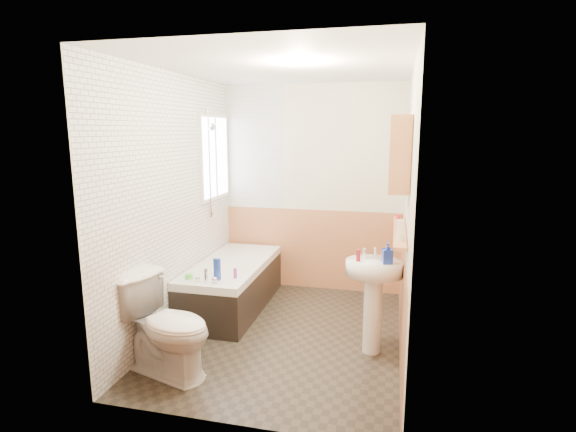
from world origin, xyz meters
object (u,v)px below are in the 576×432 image
Objects in this scene: bathtub at (232,284)px; sink at (373,287)px; pine_shelf at (400,231)px; medicine_cabinet at (400,153)px; toilet at (166,326)px.

bathtub is 1.67× the size of sink.
sink is at bearing -168.74° from pine_shelf.
pine_shelf reaches higher than bathtub.
pine_shelf is (0.20, 0.04, 0.50)m from sink.
bathtub is at bearing 157.86° from medicine_cabinet.
medicine_cabinet is (1.77, 0.72, 1.37)m from toilet.
toilet is (-0.03, -1.43, 0.13)m from bathtub.
toilet is 2.09m from pine_shelf.
bathtub is 2.43× the size of medicine_cabinet.
sink is at bearing -47.63° from toilet.
medicine_cabinet is at bearing -22.14° from bathtub.
sink is 1.45× the size of medicine_cabinet.
toilet is 2.35m from medicine_cabinet.
toilet is 1.78m from sink.
medicine_cabinet reaches higher than toilet.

